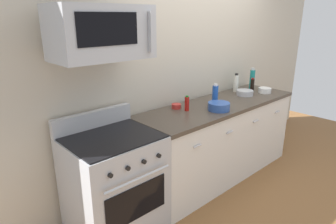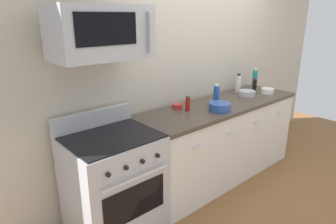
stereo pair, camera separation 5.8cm
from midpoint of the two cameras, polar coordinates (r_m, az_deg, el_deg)
name	(u,v)px [view 1 (the left image)]	position (r m, az deg, el deg)	size (l,w,h in m)	color
ground_plane	(217,174)	(3.77, 8.95, -11.77)	(6.30, 6.30, 0.00)	brown
back_wall	(195,61)	(3.58, 4.83, 9.77)	(5.25, 0.10, 2.70)	beige
counter_unit	(219,140)	(3.57, 9.32, -5.35)	(2.16, 0.66, 0.92)	silver
range_oven	(114,184)	(2.69, -10.97, -13.55)	(0.76, 0.69, 1.07)	#B7BABF
microwave	(101,32)	(2.34, -13.50, 14.76)	(0.74, 0.44, 0.40)	#B7BABF
bottle_vinegar_white	(236,83)	(3.95, 12.62, 5.51)	(0.07, 0.07, 0.24)	silver
bottle_sparkling_teal	(252,80)	(4.05, 15.58, 6.01)	(0.07, 0.07, 0.30)	#197F7A
bottle_soy_sauce_dark	(252,85)	(3.99, 15.60, 5.02)	(0.05, 0.05, 0.18)	black
bottle_soda_blue	(215,95)	(3.30, 8.62, 3.28)	(0.07, 0.07, 0.24)	#1E4CA5
bottle_hot_sauce_red	(187,104)	(3.07, 3.14, 1.64)	(0.05, 0.05, 0.16)	#B21914
bowl_red_small	(176,106)	(3.16, 1.10, 1.16)	(0.10, 0.10, 0.05)	#B72D28
bowl_white_ceramic	(265,90)	(4.00, 17.84, 4.06)	(0.16, 0.16, 0.06)	white
bowl_steel_prep	(245,93)	(3.80, 14.24, 3.68)	(0.21, 0.21, 0.06)	#B2B5BA
bowl_blue_mixing	(219,106)	(3.13, 9.30, 1.13)	(0.23, 0.23, 0.08)	#2D519E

